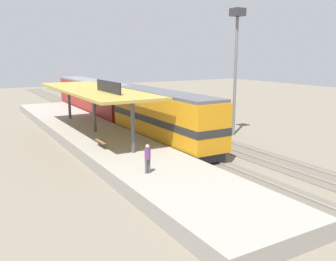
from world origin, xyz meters
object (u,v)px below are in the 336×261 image
person_waiting (148,157)px  freight_car (141,101)px  platform_bench (102,141)px  passenger_carriage_single (93,97)px  light_mast (236,46)px  locomotive (163,117)px

person_waiting → freight_car: bearing=64.9°
platform_bench → person_waiting: person_waiting is taller
platform_bench → passenger_carriage_single: size_ratio=0.08×
person_waiting → passenger_carriage_single: bearing=77.6°
platform_bench → freight_car: size_ratio=0.14×
passenger_carriage_single → light_mast: 20.49m
platform_bench → light_mast: size_ratio=0.15×
platform_bench → locomotive: size_ratio=0.12×
platform_bench → passenger_carriage_single: bearing=72.8°
platform_bench → locomotive: (6.00, 1.43, 1.07)m
light_mast → person_waiting: light_mast is taller
passenger_carriage_single → person_waiting: passenger_carriage_single is taller
light_mast → freight_car: bearing=103.2°
freight_car → person_waiting: bearing=-115.1°
locomotive → platform_bench: bearing=-166.6°
platform_bench → passenger_carriage_single: passenger_carriage_single is taller
locomotive → passenger_carriage_single: 18.00m
passenger_carriage_single → light_mast: bearing=-66.5°
passenger_carriage_single → light_mast: size_ratio=1.71×
freight_car → person_waiting: 24.48m
freight_car → person_waiting: freight_car is taller
platform_bench → freight_car: bearing=55.0°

